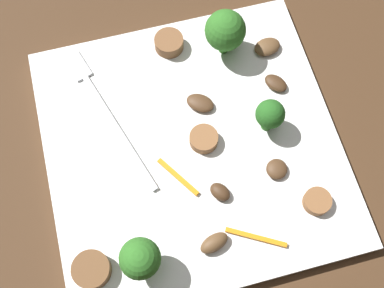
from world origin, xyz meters
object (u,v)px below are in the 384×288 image
object	(u,v)px
mushroom_0	(276,83)
mushroom_1	(214,243)
broccoli_floret_2	(270,115)
broccoli_floret_0	(140,259)
sausage_slice_0	(317,201)
mushroom_2	(220,192)
mushroom_5	(277,169)
pepper_strip_0	(178,177)
broccoli_floret_1	(225,31)
plate	(192,146)
pepper_strip_1	(256,237)
sausage_slice_2	(204,140)
mushroom_4	(267,47)
sausage_slice_3	(92,270)
sausage_slice_1	(169,43)
mushroom_3	(200,103)
fork	(104,107)

from	to	relation	value
mushroom_0	mushroom_1	bearing A→B (deg)	143.25
broccoli_floret_2	broccoli_floret_0	bearing A→B (deg)	124.27
sausage_slice_0	mushroom_2	bearing A→B (deg)	69.58
sausage_slice_0	mushroom_5	size ratio (longest dim) A/B	1.25
sausage_slice_0	mushroom_1	bearing A→B (deg)	97.19
mushroom_1	pepper_strip_0	size ratio (longest dim) A/B	0.55
mushroom_2	broccoli_floret_1	bearing A→B (deg)	-17.24
plate	pepper_strip_1	bearing A→B (deg)	-162.47
sausage_slice_2	mushroom_0	distance (m)	0.10
broccoli_floret_0	mushroom_5	size ratio (longest dim) A/B	2.51
mushroom_1	broccoli_floret_2	bearing A→B (deg)	-39.54
broccoli_floret_1	mushroom_4	size ratio (longest dim) A/B	1.96
sausage_slice_3	pepper_strip_1	bearing A→B (deg)	-93.38
broccoli_floret_2	broccoli_floret_1	bearing A→B (deg)	9.94
sausage_slice_2	mushroom_4	size ratio (longest dim) A/B	0.98
sausage_slice_1	pepper_strip_1	xyz separation A→B (m)	(-0.22, -0.03, -0.00)
broccoli_floret_0	pepper_strip_0	bearing A→B (deg)	-34.97
sausage_slice_2	pepper_strip_0	xyz separation A→B (m)	(-0.03, 0.03, -0.00)
plate	broccoli_floret_2	size ratio (longest dim) A/B	6.77
broccoli_floret_1	mushroom_5	size ratio (longest dim) A/B	2.69
sausage_slice_2	mushroom_2	distance (m)	0.06
mushroom_2	pepper_strip_1	size ratio (longest dim) A/B	0.37
plate	pepper_strip_1	distance (m)	0.11
sausage_slice_1	mushroom_4	distance (m)	0.11
sausage_slice_0	sausage_slice_1	world-z (taller)	sausage_slice_1
sausage_slice_3	mushroom_3	xyz separation A→B (m)	(0.14, -0.14, -0.00)
fork	mushroom_1	bearing A→B (deg)	-173.85
mushroom_5	pepper_strip_1	bearing A→B (deg)	145.91
mushroom_5	sausage_slice_3	bearing A→B (deg)	104.36
sausage_slice_2	mushroom_0	world-z (taller)	sausage_slice_2
mushroom_0	pepper_strip_1	distance (m)	0.16
fork	mushroom_0	size ratio (longest dim) A/B	6.87
plate	mushroom_1	distance (m)	0.10
mushroom_3	pepper_strip_0	size ratio (longest dim) A/B	0.56
sausage_slice_1	mushroom_0	distance (m)	0.12
broccoli_floret_1	mushroom_1	bearing A→B (deg)	161.56
plate	fork	bearing A→B (deg)	51.61
mushroom_3	pepper_strip_0	bearing A→B (deg)	149.64
broccoli_floret_0	mushroom_1	distance (m)	0.07
pepper_strip_1	broccoli_floret_1	bearing A→B (deg)	-7.63
plate	mushroom_4	bearing A→B (deg)	-50.98
sausage_slice_0	mushroom_0	distance (m)	0.13
sausage_slice_3	mushroom_0	xyz separation A→B (m)	(0.14, -0.22, -0.00)
sausage_slice_2	mushroom_1	bearing A→B (deg)	170.00
sausage_slice_3	broccoli_floret_2	bearing A→B (deg)	-63.79
sausage_slice_2	mushroom_4	bearing A→B (deg)	-47.38
mushroom_0	mushroom_3	xyz separation A→B (m)	(-0.00, 0.08, 0.00)
mushroom_4	broccoli_floret_1	bearing A→B (deg)	75.42
plate	mushroom_5	size ratio (longest dim) A/B	13.66
sausage_slice_1	mushroom_0	xyz separation A→B (m)	(-0.07, -0.10, -0.00)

